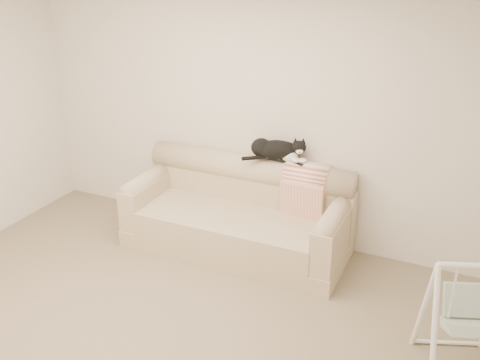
% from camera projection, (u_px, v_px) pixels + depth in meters
% --- Properties ---
extents(ground_plane, '(5.00, 5.00, 0.00)m').
position_uv_depth(ground_plane, '(155.00, 342.00, 4.14)').
color(ground_plane, brown).
rests_on(ground_plane, ground).
extents(room_shell, '(5.04, 4.04, 2.60)m').
position_uv_depth(room_shell, '(140.00, 158.00, 3.53)').
color(room_shell, beige).
rests_on(room_shell, ground).
extents(sofa, '(2.20, 0.93, 0.90)m').
position_uv_depth(sofa, '(239.00, 215.00, 5.35)').
color(sofa, tan).
rests_on(sofa, ground).
extents(remote_a, '(0.19, 0.08, 0.03)m').
position_uv_depth(remote_a, '(276.00, 159.00, 5.22)').
color(remote_a, black).
rests_on(remote_a, sofa).
extents(remote_b, '(0.18, 0.09, 0.02)m').
position_uv_depth(remote_b, '(296.00, 163.00, 5.13)').
color(remote_b, black).
rests_on(remote_b, sofa).
extents(tuxedo_cat, '(0.61, 0.38, 0.25)m').
position_uv_depth(tuxedo_cat, '(277.00, 150.00, 5.17)').
color(tuxedo_cat, black).
rests_on(tuxedo_cat, sofa).
extents(throw_blanket, '(0.43, 0.38, 0.58)m').
position_uv_depth(throw_blanket, '(307.00, 183.00, 5.16)').
color(throw_blanket, '#CB573F').
rests_on(throw_blanket, sofa).
extents(baby_swing, '(0.72, 0.74, 0.91)m').
position_uv_depth(baby_swing, '(467.00, 319.00, 3.69)').
color(baby_swing, white).
rests_on(baby_swing, ground).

